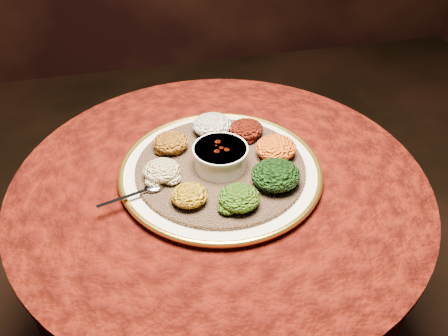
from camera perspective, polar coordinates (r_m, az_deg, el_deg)
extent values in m
cylinder|color=black|center=(1.43, -0.38, -13.66)|extent=(0.12, 0.12, 0.68)
cylinder|color=black|center=(1.16, -0.46, -2.94)|extent=(0.80, 0.80, 0.04)
cylinder|color=#450C05|center=(1.27, -0.42, -7.80)|extent=(0.93, 0.93, 0.34)
cylinder|color=#450C05|center=(1.15, -0.47, -1.94)|extent=(0.96, 0.96, 0.01)
cylinder|color=white|center=(1.16, -0.41, -0.53)|extent=(0.58, 0.58, 0.02)
torus|color=gold|center=(1.15, -0.41, -0.26)|extent=(0.47, 0.47, 0.01)
cylinder|color=brown|center=(1.15, -0.41, 0.01)|extent=(0.44, 0.44, 0.01)
cylinder|color=silver|center=(1.13, -0.42, 1.24)|extent=(0.12, 0.12, 0.05)
cylinder|color=silver|center=(1.11, -0.42, 2.18)|extent=(0.13, 0.13, 0.01)
cylinder|color=#5E1204|center=(1.12, -0.42, 1.87)|extent=(0.10, 0.10, 0.01)
ellipsoid|color=silver|center=(1.09, -8.07, -2.21)|extent=(0.04, 0.03, 0.01)
cube|color=silver|center=(1.08, -11.51, -3.40)|extent=(0.11, 0.04, 0.00)
ellipsoid|color=white|center=(1.24, -1.39, 4.94)|extent=(0.10, 0.09, 0.05)
ellipsoid|color=black|center=(1.23, 2.56, 4.46)|extent=(0.08, 0.08, 0.04)
ellipsoid|color=#B0660E|center=(1.17, 5.95, 2.31)|extent=(0.10, 0.09, 0.05)
ellipsoid|color=black|center=(1.08, 5.93, -0.79)|extent=(0.11, 0.10, 0.05)
ellipsoid|color=maroon|center=(1.03, 1.75, -3.41)|extent=(0.09, 0.08, 0.04)
ellipsoid|color=#BF8710|center=(1.04, -3.95, -3.12)|extent=(0.08, 0.07, 0.04)
ellipsoid|color=#720C06|center=(1.11, -7.12, -0.27)|extent=(0.08, 0.08, 0.04)
ellipsoid|color=#9C5612|center=(1.19, -6.10, 2.95)|extent=(0.08, 0.08, 0.04)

